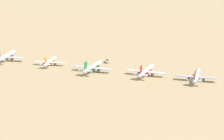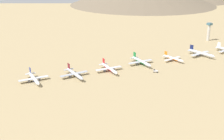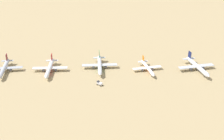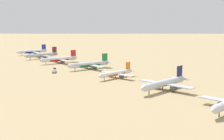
# 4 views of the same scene
# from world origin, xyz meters

# --- Properties ---
(ground_plane) EXTENTS (2297.77, 2297.77, 0.00)m
(ground_plane) POSITION_xyz_m (0.00, 0.00, 0.00)
(ground_plane) COLOR tan
(parked_jet_1) EXTENTS (43.08, 34.98, 12.42)m
(parked_jet_1) POSITION_xyz_m (-7.90, -142.55, 4.18)
(parked_jet_1) COLOR #B2B7C1
(parked_jet_1) RESTS_ON ground
(parked_jet_2) EXTENTS (42.94, 34.86, 12.39)m
(parked_jet_2) POSITION_xyz_m (-4.76, -97.76, 4.12)
(parked_jet_2) COLOR silver
(parked_jet_2) RESTS_ON ground
(parked_jet_3) EXTENTS (44.21, 35.83, 12.77)m
(parked_jet_3) POSITION_xyz_m (-7.23, -48.00, 4.25)
(parked_jet_3) COLOR silver
(parked_jet_3) RESTS_ON ground
(parked_jet_4) EXTENTS (36.89, 30.14, 10.65)m
(parked_jet_4) POSITION_xyz_m (1.49, -0.70, 3.54)
(parked_jet_4) COLOR white
(parked_jet_4) RESTS_ON ground
(parked_jet_5) EXTENTS (46.14, 37.68, 13.32)m
(parked_jet_5) POSITION_xyz_m (3.90, 48.96, 4.49)
(parked_jet_5) COLOR silver
(parked_jet_5) RESTS_ON ground
(service_truck) EXTENTS (5.35, 5.53, 3.90)m
(service_truck) POSITION_xyz_m (26.25, -49.73, 2.08)
(service_truck) COLOR silver
(service_truck) RESTS_ON ground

